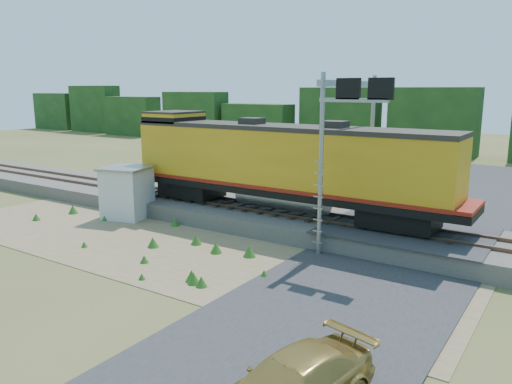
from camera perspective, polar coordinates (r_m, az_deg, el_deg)
The scene contains 10 objects.
ground at distance 21.01m, azimuth -7.27°, elevation -7.45°, with size 140.00×140.00×0.00m, color #475123.
ballast at distance 25.52m, azimuth 1.54°, elevation -2.97°, with size 70.00×5.00×0.80m, color slate.
rails at distance 25.40m, azimuth 1.55°, elevation -1.92°, with size 70.00×1.54×0.16m.
dirt_shoulder at distance 22.64m, azimuth -10.29°, elevation -6.09°, with size 26.00×8.00×0.03m, color #8C7754.
road at distance 18.13m, azimuth 11.67°, elevation -10.48°, with size 7.00×66.00×0.86m.
tree_line_north at distance 54.66m, azimuth 19.82°, elevation 7.03°, with size 130.00×3.00×6.50m.
weed_clumps at distance 23.41m, azimuth -13.64°, elevation -5.68°, with size 15.00×6.20×0.56m, color #2A611B, non-canonical shape.
locomotive at distance 24.70m, azimuth 2.52°, elevation 3.34°, with size 18.16×2.77×4.69m.
shed at distance 27.71m, azimuth -14.50°, elevation -0.02°, with size 2.87×2.87×2.79m.
signal_gantry at distance 22.00m, azimuth 10.95°, elevation 8.22°, with size 2.98×6.20×7.51m.
Camera 1 is at (13.09, -14.94, 6.85)m, focal length 35.00 mm.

